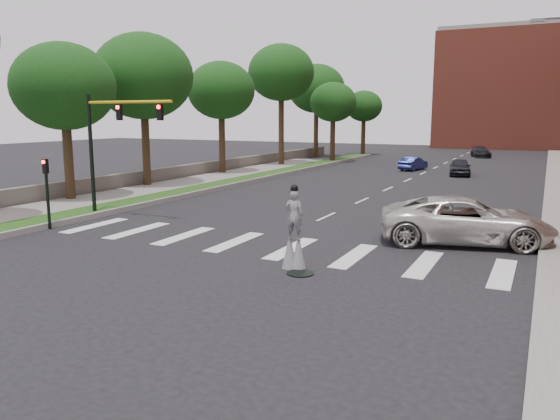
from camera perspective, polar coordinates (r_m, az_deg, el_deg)
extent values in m
plane|color=black|center=(21.16, -3.09, -4.28)|extent=(160.00, 160.00, 0.00)
cube|color=#1D4112|center=(43.88, -3.45, 3.25)|extent=(2.00, 60.00, 0.25)
cube|color=gray|center=(43.37, -2.24, 3.21)|extent=(0.20, 60.00, 0.28)
cube|color=slate|center=(37.50, -15.06, 1.75)|extent=(4.00, 60.00, 0.18)
cube|color=#5C564F|center=(48.42, -7.96, 4.30)|extent=(0.50, 56.00, 1.10)
cylinder|color=black|center=(18.12, 2.13, -6.63)|extent=(0.90, 0.90, 0.04)
cube|color=#9E4431|center=(96.04, 24.24, 11.31)|extent=(26.00, 14.00, 18.00)
cube|color=slate|center=(24.16, 25.32, 17.49)|extent=(0.50, 0.18, 0.12)
cylinder|color=black|center=(29.73, -19.10, 5.34)|extent=(0.20, 0.20, 6.20)
cylinder|color=gold|center=(27.88, -15.58, 10.82)|extent=(5.20, 0.14, 0.14)
cube|color=black|center=(28.27, -16.45, 9.74)|extent=(0.28, 0.18, 0.75)
cylinder|color=#FF0C0C|center=(28.20, -16.62, 10.25)|extent=(0.18, 0.06, 0.18)
cube|color=black|center=(26.65, -12.42, 9.93)|extent=(0.28, 0.18, 0.75)
cylinder|color=#FF0C0C|center=(26.57, -12.58, 10.46)|extent=(0.18, 0.06, 0.18)
cylinder|color=black|center=(27.02, -23.11, 1.27)|extent=(0.14, 0.14, 3.00)
cube|color=black|center=(26.87, -23.31, 4.23)|extent=(0.25, 0.16, 0.65)
cylinder|color=#FF0C0C|center=(26.79, -23.50, 4.63)|extent=(0.16, 0.05, 0.16)
cylinder|color=#312213|center=(18.57, 1.94, -4.72)|extent=(0.07, 0.07, 0.98)
cylinder|color=#312213|center=(18.67, 1.01, -4.63)|extent=(0.07, 0.07, 0.98)
cone|color=slate|center=(18.54, 1.94, -4.35)|extent=(0.52, 0.52, 1.23)
cone|color=slate|center=(18.64, 1.01, -4.26)|extent=(0.52, 0.52, 1.23)
imported|color=slate|center=(18.33, 1.49, -0.57)|extent=(0.67, 0.47, 1.73)
sphere|color=black|center=(18.18, 1.50, 2.30)|extent=(0.26, 0.26, 0.26)
cylinder|color=black|center=(18.19, 1.50, 2.14)|extent=(0.34, 0.34, 0.02)
cube|color=yellow|center=(18.38, 1.64, 0.97)|extent=(0.22, 0.05, 0.10)
imported|color=beige|center=(23.43, 18.85, -1.04)|extent=(7.38, 4.73, 1.89)
imported|color=black|center=(50.07, 18.29, 4.28)|extent=(2.38, 4.48, 1.45)
imported|color=navy|center=(53.62, 13.76, 4.73)|extent=(2.12, 4.01, 1.26)
imported|color=black|center=(72.77, 20.25, 5.70)|extent=(3.12, 4.76, 1.28)
cylinder|color=#312213|center=(35.31, -21.25, 5.14)|extent=(0.56, 0.56, 5.33)
ellipsoid|color=#0F330F|center=(35.26, -21.68, 11.91)|extent=(6.03, 6.03, 5.12)
cylinder|color=#312213|center=(40.75, -13.84, 6.61)|extent=(0.56, 0.56, 6.11)
ellipsoid|color=#0F330F|center=(40.79, -14.13, 13.40)|extent=(7.10, 7.10, 6.04)
cylinder|color=#312213|center=(48.66, -6.08, 7.17)|extent=(0.56, 0.56, 5.84)
ellipsoid|color=#0F330F|center=(48.65, -6.18, 12.33)|extent=(5.86, 5.86, 4.98)
cylinder|color=#312213|center=(56.55, 0.13, 8.56)|extent=(0.56, 0.56, 7.74)
ellipsoid|color=#0F330F|center=(56.70, 0.13, 14.17)|extent=(6.70, 6.70, 5.70)
cylinder|color=#312213|center=(68.36, 3.78, 8.30)|extent=(0.56, 0.56, 6.65)
ellipsoid|color=#0F330F|center=(68.41, 3.83, 12.55)|extent=(6.96, 6.96, 5.92)
cylinder|color=#312213|center=(61.25, 5.51, 7.48)|extent=(0.56, 0.56, 5.33)
ellipsoid|color=#0F330F|center=(61.22, 5.57, 11.17)|extent=(5.09, 5.09, 4.33)
cylinder|color=#312213|center=(72.78, 8.69, 7.72)|extent=(0.56, 0.56, 5.16)
ellipsoid|color=#0F330F|center=(72.75, 8.76, 10.68)|extent=(4.71, 4.71, 4.00)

